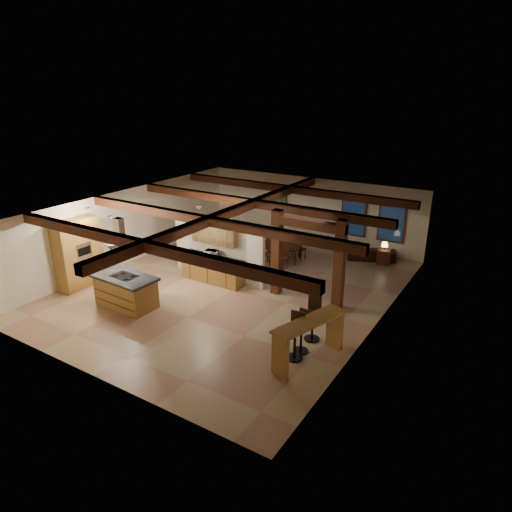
# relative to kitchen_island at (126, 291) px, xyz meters

# --- Properties ---
(ground) EXTENTS (12.00, 12.00, 0.00)m
(ground) POSITION_rel_kitchen_island_xyz_m (2.17, 2.88, -0.52)
(ground) COLOR tan
(ground) RESTS_ON ground
(room_walls) EXTENTS (12.00, 12.00, 12.00)m
(room_walls) POSITION_rel_kitchen_island_xyz_m (2.17, 2.88, 1.26)
(room_walls) COLOR silver
(room_walls) RESTS_ON ground
(ceiling_beams) EXTENTS (10.00, 12.00, 0.28)m
(ceiling_beams) POSITION_rel_kitchen_island_xyz_m (2.17, 2.88, 2.24)
(ceiling_beams) COLOR #411C10
(ceiling_beams) RESTS_ON room_walls
(timber_posts) EXTENTS (2.50, 0.30, 2.90)m
(timber_posts) POSITION_rel_kitchen_island_xyz_m (4.67, 3.38, 1.25)
(timber_posts) COLOR #411C10
(timber_posts) RESTS_ON ground
(partition_wall) EXTENTS (3.80, 0.18, 2.20)m
(partition_wall) POSITION_rel_kitchen_island_xyz_m (1.17, 3.38, 0.58)
(partition_wall) COLOR silver
(partition_wall) RESTS_ON ground
(pantry_cabinet) EXTENTS (0.67, 1.60, 2.40)m
(pantry_cabinet) POSITION_rel_kitchen_island_xyz_m (-2.50, 0.28, 0.68)
(pantry_cabinet) COLOR #A67E35
(pantry_cabinet) RESTS_ON ground
(back_counter) EXTENTS (2.50, 0.66, 0.94)m
(back_counter) POSITION_rel_kitchen_island_xyz_m (1.17, 2.99, -0.04)
(back_counter) COLOR #A67E35
(back_counter) RESTS_ON ground
(upper_display_cabinet) EXTENTS (1.80, 0.36, 0.95)m
(upper_display_cabinet) POSITION_rel_kitchen_island_xyz_m (1.17, 3.19, 1.33)
(upper_display_cabinet) COLOR #A67E35
(upper_display_cabinet) RESTS_ON partition_wall
(range_hood) EXTENTS (1.10, 1.10, 1.40)m
(range_hood) POSITION_rel_kitchen_island_xyz_m (0.00, -0.00, 1.26)
(range_hood) COLOR silver
(range_hood) RESTS_ON room_walls
(back_windows) EXTENTS (2.70, 0.07, 1.70)m
(back_windows) POSITION_rel_kitchen_island_xyz_m (4.97, 8.81, 0.98)
(back_windows) COLOR #411C10
(back_windows) RESTS_ON room_walls
(framed_art) EXTENTS (0.65, 0.05, 0.85)m
(framed_art) POSITION_rel_kitchen_island_xyz_m (0.67, 8.81, 1.18)
(framed_art) COLOR #411C10
(framed_art) RESTS_ON room_walls
(recessed_cans) EXTENTS (3.16, 2.46, 0.03)m
(recessed_cans) POSITION_rel_kitchen_island_xyz_m (-0.37, 0.94, 2.35)
(recessed_cans) COLOR silver
(recessed_cans) RESTS_ON room_walls
(kitchen_island) EXTENTS (2.12, 1.19, 1.03)m
(kitchen_island) POSITION_rel_kitchen_island_xyz_m (0.00, 0.00, 0.00)
(kitchen_island) COLOR #A67E35
(kitchen_island) RESTS_ON ground
(dining_table) EXTENTS (1.98, 1.41, 0.63)m
(dining_table) POSITION_rel_kitchen_island_xyz_m (2.08, 6.12, -0.20)
(dining_table) COLOR #3F200F
(dining_table) RESTS_ON ground
(sofa) EXTENTS (2.03, 1.41, 0.55)m
(sofa) POSITION_rel_kitchen_island_xyz_m (5.25, 8.17, -0.24)
(sofa) COLOR black
(sofa) RESTS_ON ground
(microwave) EXTENTS (0.49, 0.37, 0.25)m
(microwave) POSITION_rel_kitchen_island_xyz_m (1.16, 2.99, 0.55)
(microwave) COLOR #B4B4B8
(microwave) RESTS_ON back_counter
(bar_counter) EXTENTS (1.18, 2.29, 1.17)m
(bar_counter) POSITION_rel_kitchen_island_xyz_m (6.30, 0.23, 0.27)
(bar_counter) COLOR #A67E35
(bar_counter) RESTS_ON ground
(side_table) EXTENTS (0.54, 0.54, 0.59)m
(side_table) POSITION_rel_kitchen_island_xyz_m (5.83, 7.94, -0.22)
(side_table) COLOR #411C10
(side_table) RESTS_ON ground
(table_lamp) EXTENTS (0.26, 0.26, 0.31)m
(table_lamp) POSITION_rel_kitchen_island_xyz_m (5.83, 7.94, 0.29)
(table_lamp) COLOR black
(table_lamp) RESTS_ON side_table
(bar_stool_a) EXTENTS (0.44, 0.45, 1.27)m
(bar_stool_a) POSITION_rel_kitchen_island_xyz_m (5.94, 0.18, 0.13)
(bar_stool_a) COLOR black
(bar_stool_a) RESTS_ON ground
(bar_stool_b) EXTENTS (0.41, 0.41, 1.17)m
(bar_stool_b) POSITION_rel_kitchen_island_xyz_m (5.94, 0.57, 0.08)
(bar_stool_b) COLOR black
(bar_stool_b) RESTS_ON ground
(bar_stool_c) EXTENTS (0.44, 0.46, 1.25)m
(bar_stool_c) POSITION_rel_kitchen_island_xyz_m (5.91, 1.28, 0.12)
(bar_stool_c) COLOR black
(bar_stool_c) RESTS_ON ground
(dining_chairs) EXTENTS (1.81, 1.81, 1.09)m
(dining_chairs) POSITION_rel_kitchen_island_xyz_m (2.08, 6.12, 0.04)
(dining_chairs) COLOR #411C10
(dining_chairs) RESTS_ON ground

